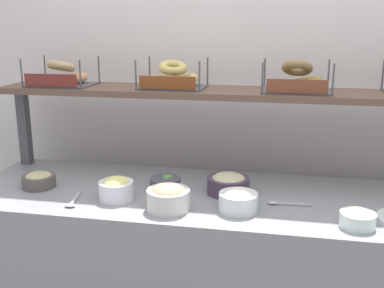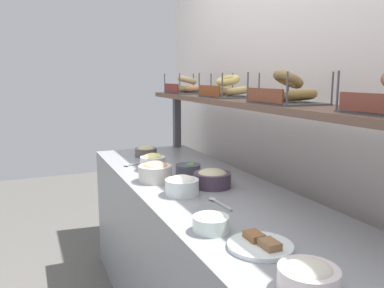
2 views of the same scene
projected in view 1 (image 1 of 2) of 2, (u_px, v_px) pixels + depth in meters
back_wall at (237, 97)px, 2.47m from camera, size 3.51×0.06×2.40m
deli_counter at (221, 281)px, 2.15m from camera, size 2.31×0.70×0.85m
shelf_riser_left at (24, 127)px, 2.45m from camera, size 0.05×0.05×0.40m
upper_shelf at (231, 93)px, 2.19m from camera, size 2.27×0.32×0.03m
bowl_egg_salad at (116, 188)px, 1.98m from camera, size 0.15×0.15×0.10m
bowl_hummus at (39, 180)px, 2.13m from camera, size 0.15×0.15×0.07m
bowl_cream_cheese at (238, 200)px, 1.86m from camera, size 0.16×0.16×0.09m
bowl_scallion_spread at (358, 218)px, 1.72m from camera, size 0.13×0.13×0.07m
bowl_tuna_salad at (228, 183)px, 2.06m from camera, size 0.19×0.19×0.09m
bowl_lox_spread at (168, 197)px, 1.87m from camera, size 0.18×0.18×0.11m
bowl_veggie_mix at (166, 183)px, 2.10m from camera, size 0.14×0.14×0.07m
serving_spoon_near_plate at (282, 203)px, 1.93m from camera, size 0.18×0.03×0.01m
serving_spoon_by_edge at (73, 202)px, 1.95m from camera, size 0.06×0.17×0.01m
bagel_basket_sesame at (61, 77)px, 2.32m from camera, size 0.31×0.25×0.14m
bagel_basket_plain at (172, 78)px, 2.23m from camera, size 0.31×0.26×0.14m
bagel_basket_everything at (296, 81)px, 2.11m from camera, size 0.31×0.24×0.16m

